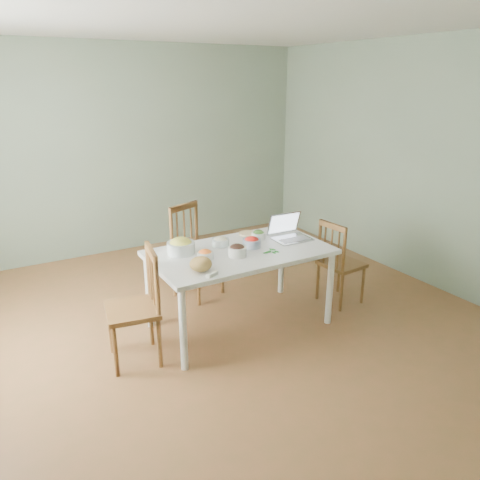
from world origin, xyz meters
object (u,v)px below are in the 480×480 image
laptop (293,228)px  chair_left (132,307)px  chair_right (342,262)px  bowl_squash (181,246)px  bread_boule (201,264)px  chair_far (198,252)px  dining_table (240,288)px

laptop → chair_left: bearing=-175.9°
chair_right → bowl_squash: (-1.67, 0.29, 0.39)m
bread_boule → bowl_squash: bearing=87.6°
bowl_squash → chair_far: bearing=53.9°
chair_far → bowl_squash: size_ratio=4.00×
dining_table → bowl_squash: size_ratio=6.55×
dining_table → chair_right: 1.18m
bowl_squash → chair_left: bearing=-155.0°
chair_right → bread_boule: 1.74m
bread_boule → chair_right: bearing=5.2°
chair_far → bread_boule: 1.19m
chair_far → bowl_squash: (-0.44, -0.60, 0.34)m
bread_boule → dining_table: bearing=25.9°
chair_right → bowl_squash: bearing=75.5°
chair_right → chair_left: bearing=84.6°
bread_boule → laptop: size_ratio=0.52×
chair_left → chair_right: size_ratio=1.09×
dining_table → chair_right: size_ratio=1.82×
chair_right → laptop: bearing=76.5°
bread_boule → laptop: 1.13m
bowl_squash → chair_right: bearing=-10.0°
bread_boule → laptop: bearing=12.6°
chair_far → dining_table: bearing=-107.3°
bread_boule → laptop: (1.10, 0.25, 0.06)m
bread_boule → laptop: laptop is taller
chair_right → laptop: size_ratio=2.54×
chair_left → dining_table: bearing=102.8°
chair_left → bread_boule: (0.54, -0.19, 0.34)m
chair_left → chair_right: chair_left is taller
chair_left → chair_right: bearing=98.5°
dining_table → bread_boule: size_ratio=8.87×
chair_right → bowl_squash: 1.74m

